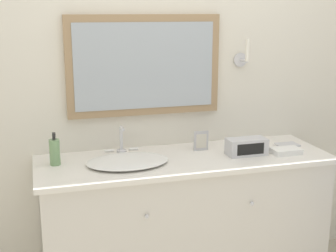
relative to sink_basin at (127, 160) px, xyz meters
The scene contains 8 objects.
wall_back 0.62m from the sink_basin, 44.31° to the left, with size 8.00×0.18×2.55m.
vanity_counter 0.58m from the sink_basin, ahead, with size 1.76×0.59×0.88m.
sink_basin is the anchor object (origin of this frame).
soap_bottle 0.41m from the sink_basin, 166.60° to the left, with size 0.06×0.06×0.19m.
appliance_box 0.73m from the sink_basin, ahead, with size 0.24×0.12×0.10m.
picture_frame 0.51m from the sink_basin, 14.64° to the left, with size 0.09×0.01×0.12m.
hand_towel_near_sink 0.98m from the sink_basin, ahead, with size 0.18×0.11×0.03m.
metal_tray 1.07m from the sink_basin, ahead, with size 0.14×0.10×0.01m.
Camera 1 is at (-0.84, -2.21, 1.73)m, focal length 50.00 mm.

